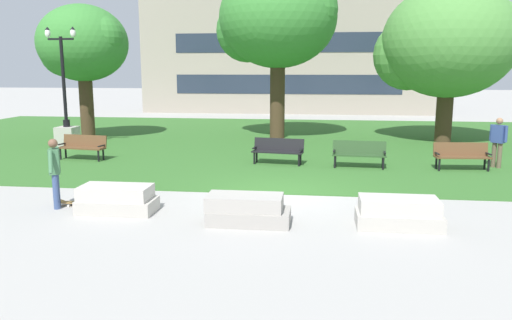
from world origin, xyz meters
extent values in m
plane|color=#A3A09B|center=(0.00, 0.00, 0.00)|extent=(140.00, 140.00, 0.00)
cube|color=#336628|center=(0.00, 10.00, 0.01)|extent=(40.00, 20.00, 0.02)
cube|color=#B2ADA3|center=(-3.69, -2.12, 0.16)|extent=(1.80, 0.90, 0.32)
cube|color=#BBB6AB|center=(-3.72, -2.12, 0.48)|extent=(1.66, 0.83, 0.32)
cube|color=#9E9991|center=(-0.47, -2.62, 0.16)|extent=(1.80, 0.90, 0.32)
cube|color=#A6A098|center=(-0.56, -2.62, 0.48)|extent=(1.66, 0.83, 0.32)
cube|color=#B2ADA3|center=(2.76, -2.47, 0.16)|extent=(1.80, 0.90, 0.32)
cube|color=#BBB6AB|center=(2.75, -2.47, 0.48)|extent=(1.66, 0.83, 0.32)
cylinder|color=#384C7A|center=(-5.35, -1.87, 0.43)|extent=(0.15, 0.15, 0.86)
cylinder|color=#384C7A|center=(-5.26, -2.05, 0.43)|extent=(0.15, 0.15, 0.86)
cube|color=#3D7047|center=(-5.30, -1.96, 1.16)|extent=(0.39, 0.46, 0.60)
cylinder|color=#3D7047|center=(-5.42, -1.60, 1.21)|extent=(0.23, 0.35, 0.54)
cylinder|color=#3D7047|center=(-5.19, -2.31, 1.21)|extent=(0.23, 0.35, 0.54)
sphere|color=brown|center=(-5.30, -1.96, 1.60)|extent=(0.22, 0.22, 0.22)
cube|color=olive|center=(-4.86, -1.73, 0.09)|extent=(0.81, 0.23, 0.02)
cube|color=olive|center=(-4.41, -1.71, 0.11)|extent=(0.13, 0.20, 0.06)
cube|color=olive|center=(-5.31, -1.75, 0.11)|extent=(0.13, 0.20, 0.06)
cylinder|color=silver|center=(-4.65, -1.61, 0.03)|extent=(0.06, 0.03, 0.06)
cylinder|color=silver|center=(-4.64, -1.83, 0.03)|extent=(0.06, 0.03, 0.06)
cylinder|color=silver|center=(-5.09, -1.63, 0.03)|extent=(0.06, 0.03, 0.06)
cylinder|color=silver|center=(-5.08, -1.85, 0.03)|extent=(0.06, 0.03, 0.06)
cube|color=brown|center=(-7.67, 4.20, 0.46)|extent=(1.84, 0.68, 0.05)
cube|color=brown|center=(-7.64, 4.45, 0.69)|extent=(1.80, 0.37, 0.46)
cube|color=black|center=(-8.50, 4.32, 0.58)|extent=(0.11, 0.40, 0.04)
cube|color=black|center=(-6.84, 4.09, 0.58)|extent=(0.11, 0.40, 0.04)
cylinder|color=black|center=(-8.49, 4.16, 0.23)|extent=(0.07, 0.07, 0.41)
cylinder|color=black|center=(-6.90, 3.94, 0.23)|extent=(0.07, 0.07, 0.41)
cylinder|color=black|center=(-8.44, 4.47, 0.23)|extent=(0.07, 0.07, 0.41)
cylinder|color=black|center=(-6.86, 4.25, 0.23)|extent=(0.07, 0.07, 0.41)
cube|color=black|center=(-0.40, 4.21, 0.46)|extent=(1.84, 0.69, 0.05)
cube|color=black|center=(-0.36, 4.45, 0.69)|extent=(1.80, 0.37, 0.46)
cube|color=black|center=(-1.23, 4.32, 0.58)|extent=(0.11, 0.40, 0.04)
cube|color=black|center=(0.44, 4.09, 0.58)|extent=(0.11, 0.40, 0.04)
cylinder|color=black|center=(-1.21, 4.16, 0.23)|extent=(0.07, 0.07, 0.41)
cylinder|color=black|center=(0.37, 3.94, 0.23)|extent=(0.07, 0.07, 0.41)
cylinder|color=black|center=(-1.17, 4.48, 0.23)|extent=(0.07, 0.07, 0.41)
cylinder|color=black|center=(0.42, 4.25, 0.23)|extent=(0.07, 0.07, 0.41)
cube|color=brown|center=(5.80, 3.92, 0.46)|extent=(1.83, 0.58, 0.05)
cube|color=brown|center=(5.78, 4.17, 0.69)|extent=(1.80, 0.26, 0.46)
cube|color=black|center=(4.96, 3.86, 0.58)|extent=(0.09, 0.40, 0.04)
cube|color=black|center=(6.64, 3.99, 0.58)|extent=(0.09, 0.40, 0.04)
cylinder|color=black|center=(5.01, 3.70, 0.23)|extent=(0.07, 0.07, 0.41)
cylinder|color=black|center=(6.61, 3.82, 0.23)|extent=(0.07, 0.07, 0.41)
cylinder|color=black|center=(4.99, 4.02, 0.23)|extent=(0.07, 0.07, 0.41)
cylinder|color=black|center=(6.58, 4.14, 0.23)|extent=(0.07, 0.07, 0.41)
cube|color=#284723|center=(2.41, 3.90, 0.46)|extent=(1.83, 0.57, 0.05)
cube|color=#284723|center=(2.43, 4.15, 0.69)|extent=(1.80, 0.26, 0.46)
cube|color=black|center=(1.58, 3.96, 0.58)|extent=(0.09, 0.40, 0.04)
cube|color=black|center=(3.25, 3.84, 0.58)|extent=(0.09, 0.40, 0.04)
cylinder|color=black|center=(1.60, 3.80, 0.23)|extent=(0.07, 0.07, 0.41)
cylinder|color=black|center=(3.20, 3.68, 0.23)|extent=(0.07, 0.07, 0.41)
cylinder|color=black|center=(1.63, 4.12, 0.23)|extent=(0.07, 0.07, 0.41)
cylinder|color=black|center=(3.22, 4.00, 0.23)|extent=(0.07, 0.07, 0.41)
cube|color=#ADA89E|center=(-9.59, 6.85, 0.47)|extent=(0.80, 0.80, 0.90)
cylinder|color=black|center=(-9.59, 6.85, 1.07)|extent=(0.28, 0.28, 0.30)
cylinder|color=black|center=(-9.59, 6.85, 2.79)|extent=(0.14, 0.14, 3.73)
cube|color=black|center=(-9.59, 6.85, 4.55)|extent=(1.10, 0.08, 0.08)
ellipsoid|color=white|center=(-10.14, 6.85, 4.79)|extent=(0.22, 0.22, 0.36)
cone|color=black|center=(-10.14, 6.85, 4.99)|extent=(0.20, 0.20, 0.13)
ellipsoid|color=white|center=(-9.04, 6.85, 4.79)|extent=(0.22, 0.22, 0.36)
cone|color=black|center=(-9.04, 6.85, 4.99)|extent=(0.20, 0.20, 0.13)
cylinder|color=#42301E|center=(6.76, 10.69, 1.48)|extent=(0.74, 0.74, 2.91)
ellipsoid|color=#4C893D|center=(6.76, 10.69, 4.56)|extent=(5.92, 5.92, 5.04)
sphere|color=#4C893D|center=(5.13, 11.29, 3.97)|extent=(3.26, 3.26, 3.26)
sphere|color=#4C893D|center=(8.24, 10.10, 4.86)|extent=(2.96, 2.96, 2.96)
cylinder|color=#42301E|center=(-9.97, 9.60, 1.70)|extent=(0.65, 0.65, 3.36)
ellipsoid|color=#387F33|center=(-9.97, 9.60, 4.52)|extent=(4.16, 4.16, 3.54)
sphere|color=#387F33|center=(-11.11, 10.02, 4.11)|extent=(2.29, 2.29, 2.29)
sphere|color=#387F33|center=(-8.93, 9.19, 4.73)|extent=(2.08, 2.08, 2.08)
cylinder|color=#42301E|center=(-0.96, 11.06, 2.11)|extent=(0.72, 0.72, 4.17)
ellipsoid|color=#387F33|center=(-0.96, 11.06, 5.71)|extent=(5.53, 5.53, 4.70)
sphere|color=#387F33|center=(-2.48, 11.61, 5.16)|extent=(3.04, 3.04, 3.04)
sphere|color=#387F33|center=(0.42, 10.51, 5.99)|extent=(2.77, 2.77, 2.77)
cylinder|color=brown|center=(7.15, 4.47, 0.45)|extent=(0.15, 0.15, 0.86)
cylinder|color=brown|center=(7.01, 4.62, 0.45)|extent=(0.15, 0.15, 0.86)
cube|color=#334784|center=(7.08, 4.55, 1.18)|extent=(0.45, 0.46, 0.60)
cylinder|color=#334784|center=(7.26, 4.36, 1.20)|extent=(0.15, 0.15, 0.55)
cylinder|color=#334784|center=(6.91, 4.73, 1.20)|extent=(0.15, 0.15, 0.55)
sphere|color=#9E7051|center=(7.08, 4.55, 1.62)|extent=(0.22, 0.22, 0.22)
cube|color=gray|center=(-1.31, 24.50, 5.21)|extent=(22.16, 1.00, 10.42)
cube|color=#232D3D|center=(-1.31, 23.98, 2.20)|extent=(16.62, 0.03, 1.40)
cube|color=#232D3D|center=(-1.31, 23.98, 5.20)|extent=(16.62, 0.03, 1.40)
camera|label=1|loc=(0.97, -13.08, 3.37)|focal=35.00mm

